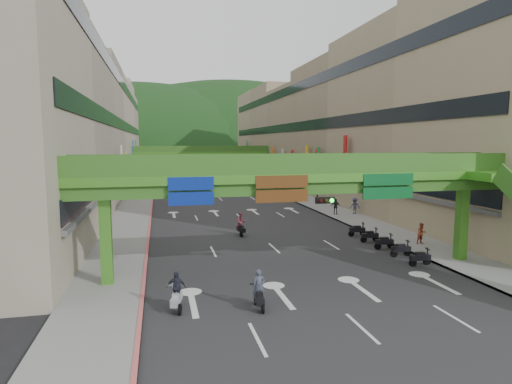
# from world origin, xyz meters

# --- Properties ---
(ground) EXTENTS (320.00, 320.00, 0.00)m
(ground) POSITION_xyz_m (0.00, 0.00, 0.00)
(ground) COLOR black
(ground) RESTS_ON ground
(road_slab) EXTENTS (18.00, 140.00, 0.02)m
(road_slab) POSITION_xyz_m (0.00, 50.00, 0.01)
(road_slab) COLOR #28282B
(road_slab) RESTS_ON ground
(sidewalk_left) EXTENTS (4.00, 140.00, 0.15)m
(sidewalk_left) POSITION_xyz_m (-11.00, 50.00, 0.07)
(sidewalk_left) COLOR gray
(sidewalk_left) RESTS_ON ground
(sidewalk_right) EXTENTS (4.00, 140.00, 0.15)m
(sidewalk_right) POSITION_xyz_m (11.00, 50.00, 0.07)
(sidewalk_right) COLOR gray
(sidewalk_right) RESTS_ON ground
(curb_left) EXTENTS (0.20, 140.00, 0.18)m
(curb_left) POSITION_xyz_m (-9.10, 50.00, 0.09)
(curb_left) COLOR #CC5959
(curb_left) RESTS_ON ground
(curb_right) EXTENTS (0.20, 140.00, 0.18)m
(curb_right) POSITION_xyz_m (9.10, 50.00, 0.09)
(curb_right) COLOR gray
(curb_right) RESTS_ON ground
(building_row_left) EXTENTS (12.80, 95.00, 19.00)m
(building_row_left) POSITION_xyz_m (-18.93, 50.00, 9.46)
(building_row_left) COLOR #9E937F
(building_row_left) RESTS_ON ground
(building_row_right) EXTENTS (12.80, 95.00, 19.00)m
(building_row_right) POSITION_xyz_m (18.93, 50.00, 9.46)
(building_row_right) COLOR gray
(building_row_right) RESTS_ON ground
(overpass_near) EXTENTS (28.00, 12.27, 7.10)m
(overpass_near) POSITION_xyz_m (0.93, 5.38, 5.21)
(overpass_near) COLOR #4C9E2D
(overpass_near) RESTS_ON ground
(overpass_far) EXTENTS (28.00, 2.20, 7.10)m
(overpass_far) POSITION_xyz_m (0.00, 65.00, 5.40)
(overpass_far) COLOR #4C9E2D
(overpass_far) RESTS_ON ground
(hill_left) EXTENTS (168.00, 140.00, 112.00)m
(hill_left) POSITION_xyz_m (-15.00, 160.00, 0.00)
(hill_left) COLOR #1C4419
(hill_left) RESTS_ON ground
(hill_right) EXTENTS (208.00, 176.00, 128.00)m
(hill_right) POSITION_xyz_m (25.00, 180.00, 0.00)
(hill_right) COLOR #1C4419
(hill_right) RESTS_ON ground
(bunting_string) EXTENTS (26.00, 0.36, 0.47)m
(bunting_string) POSITION_xyz_m (0.00, 30.00, 5.96)
(bunting_string) COLOR black
(bunting_string) RESTS_ON ground
(scooter_rider_near) EXTENTS (0.62, 1.60, 1.89)m
(scooter_rider_near) POSITION_xyz_m (-3.72, 1.00, 0.86)
(scooter_rider_near) COLOR black
(scooter_rider_near) RESTS_ON ground
(scooter_rider_mid) EXTENTS (0.88, 1.60, 1.98)m
(scooter_rider_mid) POSITION_xyz_m (-1.57, 16.72, 1.01)
(scooter_rider_mid) COLOR black
(scooter_rider_mid) RESTS_ON ground
(scooter_rider_left) EXTENTS (0.96, 1.58, 1.88)m
(scooter_rider_left) POSITION_xyz_m (-7.49, 1.64, 0.93)
(scooter_rider_left) COLOR #A0A0A9
(scooter_rider_left) RESTS_ON ground
(scooter_rider_far) EXTENTS (0.79, 1.60, 1.92)m
(scooter_rider_far) POSITION_xyz_m (-1.86, 49.19, 0.96)
(scooter_rider_far) COLOR maroon
(scooter_rider_far) RESTS_ON ground
(parked_scooter_row) EXTENTS (1.60, 9.38, 1.08)m
(parked_scooter_row) POSITION_xyz_m (7.80, 10.00, 0.52)
(parked_scooter_row) COLOR black
(parked_scooter_row) RESTS_ON ground
(car_silver) EXTENTS (1.69, 3.98, 1.28)m
(car_silver) POSITION_xyz_m (-2.34, 54.48, 0.64)
(car_silver) COLOR #94949A
(car_silver) RESTS_ON ground
(car_yellow) EXTENTS (1.98, 4.39, 1.46)m
(car_yellow) POSITION_xyz_m (1.05, 65.22, 0.73)
(car_yellow) COLOR #F1F52F
(car_yellow) RESTS_ON ground
(pedestrian_red) EXTENTS (0.86, 0.71, 1.59)m
(pedestrian_red) POSITION_xyz_m (11.08, 10.34, 0.79)
(pedestrian_red) COLOR #B34A2D
(pedestrian_red) RESTS_ON ground
(pedestrian_dark) EXTENTS (1.06, 0.71, 1.67)m
(pedestrian_dark) POSITION_xyz_m (10.10, 24.23, 0.83)
(pedestrian_dark) COLOR #23222B
(pedestrian_dark) RESTS_ON ground
(pedestrian_blue) EXTENTS (0.85, 0.58, 1.73)m
(pedestrian_blue) POSITION_xyz_m (12.20, 24.00, 0.87)
(pedestrian_blue) COLOR #313454
(pedestrian_blue) RESTS_ON ground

